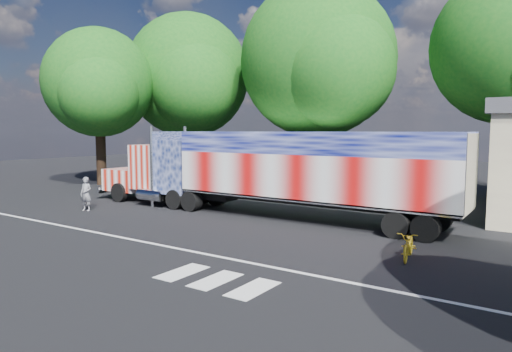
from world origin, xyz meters
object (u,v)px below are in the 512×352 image
Objects in this scene: tree_w_a at (99,83)px; bicycle at (409,245)px; semi_truck at (263,169)px; woman at (86,194)px; coach_bus at (311,164)px; tree_n_mid at (319,61)px; tree_nw_a at (189,76)px.

bicycle is at bearing -16.57° from tree_w_a.
semi_truck is 8.65m from bicycle.
woman is (-7.93, -3.83, -1.31)m from semi_truck.
woman is 15.62m from bicycle.
semi_truck reaches higher than coach_bus.
tree_n_mid is at bearing 32.90° from tree_w_a.
woman is 17.48m from tree_nw_a.
woman is at bearing -66.50° from tree_nw_a.
tree_nw_a reaches higher than coach_bus.
tree_nw_a is at bearing -172.47° from tree_n_mid.
semi_truck is at bearing -79.75° from coach_bus.
coach_bus is 7.52× the size of woman.
tree_n_mid reaches higher than coach_bus.
semi_truck is at bearing 11.28° from woman.
tree_n_mid reaches higher than bicycle.
tree_w_a is 7.47m from tree_nw_a.
bicycle is at bearing -50.70° from coach_bus.
coach_bus is 14.76m from tree_nw_a.
tree_w_a is 0.78× the size of tree_n_mid.
semi_truck reaches higher than woman.
woman is (-6.58, -11.27, -1.06)m from coach_bus.
tree_w_a is (-24.07, 7.16, 6.87)m from bicycle.
tree_n_mid reaches higher than tree_nw_a.
tree_w_a is 15.77m from tree_n_mid.
tree_nw_a is at bearing 166.04° from coach_bus.
semi_truck reaches higher than bicycle.
tree_w_a is (-15.04, -3.87, 5.42)m from coach_bus.
tree_n_mid is (-3.20, 12.10, 6.69)m from semi_truck.
tree_n_mid reaches higher than semi_truck.
bicycle is (15.61, 0.24, -0.39)m from woman.
bicycle is 27.29m from tree_nw_a.
coach_bus is at bearing 100.25° from semi_truck.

